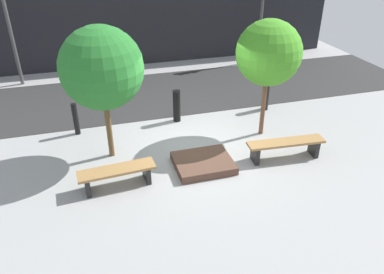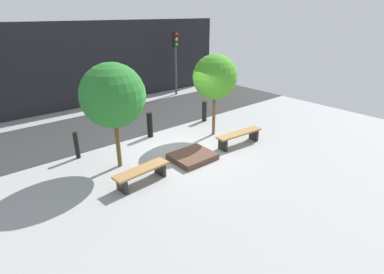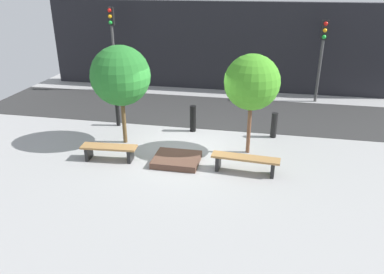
{
  "view_description": "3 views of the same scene",
  "coord_description": "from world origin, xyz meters",
  "px_view_note": "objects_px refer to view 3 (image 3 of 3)",
  "views": [
    {
      "loc": [
        -2.31,
        -7.79,
        4.91
      ],
      "look_at": [
        -0.27,
        -0.81,
        0.83
      ],
      "focal_mm": 35.0,
      "sensor_mm": 36.0,
      "label": 1
    },
    {
      "loc": [
        -5.6,
        -7.44,
        4.43
      ],
      "look_at": [
        0.02,
        -0.79,
        0.76
      ],
      "focal_mm": 28.0,
      "sensor_mm": 36.0,
      "label": 2
    },
    {
      "loc": [
        2.35,
        -10.38,
        5.05
      ],
      "look_at": [
        0.43,
        -0.67,
        0.79
      ],
      "focal_mm": 35.0,
      "sensor_mm": 36.0,
      "label": 3
    }
  ],
  "objects_px": {
    "bench_left": "(109,150)",
    "bollard_center": "(274,125)",
    "bench_right": "(245,161)",
    "bollard_left": "(193,119)",
    "tree_behind_left_bench": "(120,76)",
    "tree_behind_right_bench": "(252,83)",
    "traffic_light_mid_west": "(322,47)",
    "planter_bed": "(177,160)",
    "bollard_far_left": "(118,114)",
    "traffic_light_west": "(112,34)"
  },
  "relations": [
    {
      "from": "bench_right",
      "to": "planter_bed",
      "type": "distance_m",
      "value": 2.03
    },
    {
      "from": "bench_right",
      "to": "tree_behind_left_bench",
      "type": "xyz_separation_m",
      "value": [
        -4.01,
        1.31,
        1.89
      ]
    },
    {
      "from": "bench_left",
      "to": "tree_behind_left_bench",
      "type": "height_order",
      "value": "tree_behind_left_bench"
    },
    {
      "from": "bollard_far_left",
      "to": "traffic_light_mid_west",
      "type": "relative_size",
      "value": 0.26
    },
    {
      "from": "tree_behind_left_bench",
      "to": "bollard_left",
      "type": "distance_m",
      "value": 3.0
    },
    {
      "from": "bench_right",
      "to": "tree_behind_right_bench",
      "type": "bearing_deg",
      "value": 94.24
    },
    {
      "from": "bench_left",
      "to": "tree_behind_left_bench",
      "type": "bearing_deg",
      "value": 85.76
    },
    {
      "from": "bollard_left",
      "to": "bench_left",
      "type": "bearing_deg",
      "value": -126.69
    },
    {
      "from": "bench_left",
      "to": "tree_behind_right_bench",
      "type": "height_order",
      "value": "tree_behind_right_bench"
    },
    {
      "from": "tree_behind_left_bench",
      "to": "bollard_center",
      "type": "distance_m",
      "value": 5.3
    },
    {
      "from": "traffic_light_west",
      "to": "bollard_left",
      "type": "bearing_deg",
      "value": -43.59
    },
    {
      "from": "bench_left",
      "to": "traffic_light_west",
      "type": "relative_size",
      "value": 0.44
    },
    {
      "from": "tree_behind_left_bench",
      "to": "tree_behind_right_bench",
      "type": "relative_size",
      "value": 1.04
    },
    {
      "from": "bollard_far_left",
      "to": "bollard_center",
      "type": "distance_m",
      "value": 5.57
    },
    {
      "from": "bench_right",
      "to": "bollard_left",
      "type": "relative_size",
      "value": 2.04
    },
    {
      "from": "bench_left",
      "to": "bollard_far_left",
      "type": "height_order",
      "value": "bollard_far_left"
    },
    {
      "from": "bench_right",
      "to": "tree_behind_left_bench",
      "type": "height_order",
      "value": "tree_behind_left_bench"
    },
    {
      "from": "bench_right",
      "to": "bollard_center",
      "type": "bearing_deg",
      "value": 78.03
    },
    {
      "from": "bench_left",
      "to": "bollard_center",
      "type": "bearing_deg",
      "value": 25.07
    },
    {
      "from": "bollard_center",
      "to": "traffic_light_mid_west",
      "type": "height_order",
      "value": "traffic_light_mid_west"
    },
    {
      "from": "traffic_light_mid_west",
      "to": "tree_behind_left_bench",
      "type": "bearing_deg",
      "value": -138.92
    },
    {
      "from": "traffic_light_west",
      "to": "bollard_far_left",
      "type": "bearing_deg",
      "value": -67.5
    },
    {
      "from": "tree_behind_right_bench",
      "to": "bollard_center",
      "type": "bearing_deg",
      "value": 60.44
    },
    {
      "from": "bollard_far_left",
      "to": "bollard_left",
      "type": "distance_m",
      "value": 2.79
    },
    {
      "from": "bollard_center",
      "to": "traffic_light_west",
      "type": "bearing_deg",
      "value": 149.34
    },
    {
      "from": "bollard_far_left",
      "to": "traffic_light_west",
      "type": "height_order",
      "value": "traffic_light_west"
    },
    {
      "from": "bench_right",
      "to": "bollard_far_left",
      "type": "distance_m",
      "value": 5.5
    },
    {
      "from": "planter_bed",
      "to": "bollard_far_left",
      "type": "bearing_deg",
      "value": 138.22
    },
    {
      "from": "bollard_center",
      "to": "traffic_light_west",
      "type": "distance_m",
      "value": 8.86
    },
    {
      "from": "bollard_left",
      "to": "traffic_light_mid_west",
      "type": "bearing_deg",
      "value": 43.59
    },
    {
      "from": "bench_right",
      "to": "traffic_light_mid_west",
      "type": "xyz_separation_m",
      "value": [
        2.6,
        7.07,
        2.03
      ]
    },
    {
      "from": "bench_right",
      "to": "tree_behind_right_bench",
      "type": "distance_m",
      "value": 2.3
    },
    {
      "from": "bench_left",
      "to": "bollard_center",
      "type": "relative_size",
      "value": 1.94
    },
    {
      "from": "tree_behind_left_bench",
      "to": "traffic_light_mid_west",
      "type": "distance_m",
      "value": 8.77
    },
    {
      "from": "tree_behind_right_bench",
      "to": "bollard_left",
      "type": "relative_size",
      "value": 3.27
    },
    {
      "from": "bench_left",
      "to": "traffic_light_mid_west",
      "type": "bearing_deg",
      "value": 42.7
    },
    {
      "from": "tree_behind_left_bench",
      "to": "tree_behind_right_bench",
      "type": "xyz_separation_m",
      "value": [
        4.01,
        0.0,
        -0.0
      ]
    },
    {
      "from": "bollard_center",
      "to": "tree_behind_left_bench",
      "type": "bearing_deg",
      "value": -163.94
    },
    {
      "from": "bollard_far_left",
      "to": "bench_right",
      "type": "bearing_deg",
      "value": -29.31
    },
    {
      "from": "bench_left",
      "to": "bollard_far_left",
      "type": "distance_m",
      "value": 2.8
    },
    {
      "from": "bollard_left",
      "to": "tree_behind_right_bench",
      "type": "bearing_deg",
      "value": -34.53
    },
    {
      "from": "tree_behind_left_bench",
      "to": "bench_left",
      "type": "bearing_deg",
      "value": -90.0
    },
    {
      "from": "bench_left",
      "to": "bollard_left",
      "type": "distance_m",
      "value": 3.36
    },
    {
      "from": "bollard_center",
      "to": "traffic_light_mid_west",
      "type": "bearing_deg",
      "value": 67.5
    },
    {
      "from": "tree_behind_right_bench",
      "to": "bollard_center",
      "type": "height_order",
      "value": "tree_behind_right_bench"
    },
    {
      "from": "bench_left",
      "to": "traffic_light_west",
      "type": "xyz_separation_m",
      "value": [
        -2.6,
        7.07,
        2.3
      ]
    },
    {
      "from": "bench_right",
      "to": "bollard_left",
      "type": "height_order",
      "value": "bollard_left"
    },
    {
      "from": "tree_behind_right_bench",
      "to": "traffic_light_mid_west",
      "type": "bearing_deg",
      "value": 65.73
    },
    {
      "from": "bench_left",
      "to": "planter_bed",
      "type": "height_order",
      "value": "bench_left"
    },
    {
      "from": "planter_bed",
      "to": "tree_behind_right_bench",
      "type": "relative_size",
      "value": 0.43
    }
  ]
}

